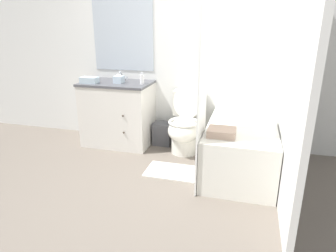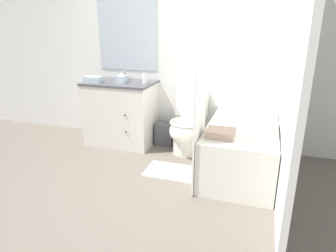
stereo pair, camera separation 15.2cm
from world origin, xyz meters
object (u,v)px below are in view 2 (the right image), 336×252
bathtub (241,149)px  bath_mat (171,171)px  wastebasket (165,133)px  toilet (187,126)px  hand_towel_folded (93,79)px  tissue_box (122,79)px  bath_towel_folded (220,133)px  vanity_cabinet (121,112)px  soap_dispenser (145,79)px  sink_faucet (126,77)px

bathtub → bath_mat: bearing=-159.4°
wastebasket → toilet: bearing=-25.2°
wastebasket → hand_towel_folded: size_ratio=1.38×
wastebasket → tissue_box: tissue_box is taller
bathtub → bath_towel_folded: bath_towel_folded is taller
wastebasket → bath_towel_folded: bearing=-46.2°
bath_mat → vanity_cabinet: bearing=144.6°
toilet → tissue_box: size_ratio=6.73×
vanity_cabinet → toilet: (0.95, -0.05, -0.09)m
tissue_box → soap_dispenser: (0.32, 0.01, 0.02)m
tissue_box → soap_dispenser: size_ratio=0.84×
bathtub → soap_dispenser: (-1.29, 0.35, 0.65)m
vanity_cabinet → bathtub: (1.66, -0.39, -0.17)m
sink_faucet → wastebasket: sink_faucet is taller
toilet → bath_towel_folded: 0.95m
toilet → soap_dispenser: soap_dispenser is taller
bath_towel_folded → wastebasket: bearing=133.8°
bath_towel_folded → bath_mat: bearing=165.7°
toilet → soap_dispenser: size_ratio=5.65×
vanity_cabinet → bath_towel_folded: (1.48, -0.80, 0.14)m
bath_towel_folded → bath_mat: size_ratio=0.46×
toilet → bathtub: toilet is taller
bath_towel_folded → toilet: bearing=125.0°
soap_dispenser → vanity_cabinet: bearing=174.0°
soap_dispenser → tissue_box: bearing=-178.8°
bathtub → toilet: bearing=154.4°
soap_dispenser → bath_mat: 1.25m
wastebasket → soap_dispenser: soap_dispenser is taller
soap_dispenser → hand_towel_folded: (-0.68, -0.12, -0.03)m
toilet → bathtub: 0.79m
bathtub → bath_mat: size_ratio=2.33×
wastebasket → tissue_box: (-0.54, -0.16, 0.76)m
sink_faucet → soap_dispenser: 0.45m
wastebasket → hand_towel_folded: 1.21m
tissue_box → bath_towel_folded: (1.42, -0.76, -0.33)m
bathtub → hand_towel_folded: 2.08m
bathtub → bath_mat: (-0.73, -0.27, -0.27)m
tissue_box → bathtub: bearing=-12.2°
soap_dispenser → bath_towel_folded: (1.10, -0.77, -0.35)m
sink_faucet → tissue_box: bearing=-77.1°
bath_mat → wastebasket: bearing=113.5°
soap_dispenser → toilet: bearing=-1.3°
bathtub → soap_dispenser: 1.49m
vanity_cabinet → sink_faucet: size_ratio=6.49×
vanity_cabinet → soap_dispenser: (0.38, -0.04, 0.49)m
wastebasket → hand_towel_folded: bearing=-163.4°
sink_faucet → tissue_box: sink_faucet is taller
soap_dispenser → bath_towel_folded: soap_dispenser is taller
tissue_box → bath_towel_folded: 1.65m
sink_faucet → wastebasket: bearing=-8.5°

